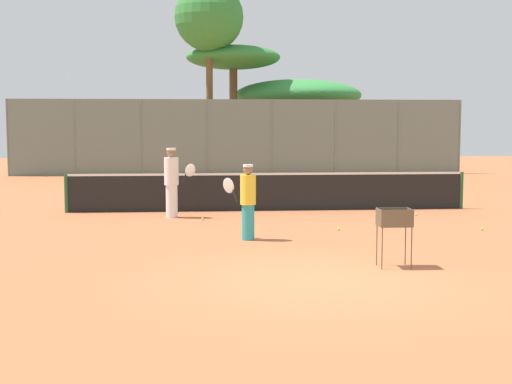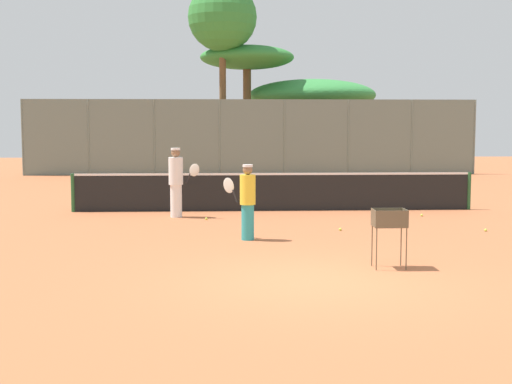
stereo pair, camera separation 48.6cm
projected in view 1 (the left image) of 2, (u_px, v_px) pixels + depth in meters
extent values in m
plane|color=#B7663D|center=(324.00, 281.00, 11.23)|extent=(80.00, 80.00, 0.00)
cylinder|color=#26592D|center=(66.00, 193.00, 19.65)|extent=(0.10, 0.10, 1.07)
cylinder|color=#26592D|center=(461.00, 190.00, 20.56)|extent=(0.10, 0.10, 1.07)
cube|color=black|center=(268.00, 193.00, 20.11)|extent=(11.22, 0.01, 1.01)
cube|color=white|center=(268.00, 174.00, 20.05)|extent=(11.22, 0.02, 0.06)
cylinder|color=slate|center=(7.00, 138.00, 32.87)|extent=(0.08, 0.08, 3.57)
cylinder|color=slate|center=(75.00, 137.00, 33.12)|extent=(0.08, 0.08, 3.57)
cylinder|color=slate|center=(141.00, 137.00, 33.36)|extent=(0.08, 0.08, 3.57)
cylinder|color=slate|center=(207.00, 137.00, 33.61)|extent=(0.08, 0.08, 3.57)
cylinder|color=slate|center=(272.00, 137.00, 33.86)|extent=(0.08, 0.08, 3.57)
cylinder|color=slate|center=(335.00, 137.00, 34.11)|extent=(0.08, 0.08, 3.57)
cylinder|color=slate|center=(398.00, 137.00, 34.36)|extent=(0.08, 0.08, 3.57)
cylinder|color=slate|center=(460.00, 137.00, 34.61)|extent=(0.08, 0.08, 3.57)
cube|color=slate|center=(239.00, 137.00, 33.74)|extent=(21.48, 0.01, 3.57)
cylinder|color=brown|center=(233.00, 120.00, 37.38)|extent=(0.42, 0.42, 5.24)
ellipsoid|color=#338438|center=(233.00, 57.00, 37.06)|extent=(4.90, 4.90, 1.23)
cylinder|color=brown|center=(298.00, 139.00, 39.24)|extent=(0.47, 0.47, 3.09)
ellipsoid|color=#388E42|center=(298.00, 95.00, 39.00)|extent=(6.93, 6.93, 1.73)
cylinder|color=brown|center=(210.00, 105.00, 35.45)|extent=(0.33, 0.33, 6.65)
sphere|color=#338438|center=(209.00, 17.00, 35.03)|extent=(3.41, 3.41, 3.41)
cylinder|color=white|center=(172.00, 201.00, 18.66)|extent=(0.30, 0.30, 0.86)
cylinder|color=white|center=(171.00, 171.00, 18.58)|extent=(0.38, 0.38, 0.72)
sphere|color=#8C6647|center=(171.00, 153.00, 18.54)|extent=(0.23, 0.23, 0.23)
cylinder|color=white|center=(171.00, 149.00, 18.53)|extent=(0.24, 0.24, 0.06)
cylinder|color=black|center=(184.00, 178.00, 18.47)|extent=(0.14, 0.09, 0.27)
ellipsoid|color=silver|center=(190.00, 170.00, 18.38)|extent=(0.37, 0.20, 0.43)
cylinder|color=teal|center=(248.00, 222.00, 15.11)|extent=(0.27, 0.27, 0.76)
cylinder|color=yellow|center=(248.00, 190.00, 15.04)|extent=(0.33, 0.33, 0.63)
sphere|color=#8C6647|center=(248.00, 170.00, 15.00)|extent=(0.21, 0.21, 0.21)
cylinder|color=white|center=(248.00, 166.00, 14.99)|extent=(0.22, 0.22, 0.05)
cylinder|color=black|center=(235.00, 196.00, 15.25)|extent=(0.13, 0.12, 0.27)
ellipsoid|color=silver|center=(228.00, 185.00, 15.33)|extent=(0.33, 0.28, 0.43)
cylinder|color=brown|center=(382.00, 249.00, 12.07)|extent=(0.02, 0.02, 0.72)
cylinder|color=brown|center=(412.00, 248.00, 12.11)|extent=(0.02, 0.02, 0.72)
cylinder|color=brown|center=(377.00, 245.00, 12.43)|extent=(0.02, 0.02, 0.72)
cylinder|color=brown|center=(405.00, 245.00, 12.47)|extent=(0.02, 0.02, 0.72)
cube|color=brown|center=(394.00, 226.00, 12.23)|extent=(0.55, 0.40, 0.01)
cube|color=brown|center=(398.00, 219.00, 12.02)|extent=(0.55, 0.01, 0.30)
cube|color=brown|center=(391.00, 216.00, 12.42)|extent=(0.55, 0.01, 0.30)
cube|color=brown|center=(379.00, 217.00, 12.20)|extent=(0.01, 0.40, 0.30)
cube|color=brown|center=(410.00, 217.00, 12.24)|extent=(0.01, 0.40, 0.30)
sphere|color=#D1E54C|center=(403.00, 220.00, 12.25)|extent=(0.07, 0.07, 0.07)
sphere|color=#D1E54C|center=(381.00, 220.00, 12.30)|extent=(0.07, 0.07, 0.07)
sphere|color=#D1E54C|center=(386.00, 224.00, 12.20)|extent=(0.07, 0.07, 0.07)
sphere|color=#D1E54C|center=(393.00, 224.00, 12.10)|extent=(0.07, 0.07, 0.07)
sphere|color=#D1E54C|center=(405.00, 220.00, 12.32)|extent=(0.07, 0.07, 0.07)
sphere|color=#D1E54C|center=(389.00, 223.00, 12.26)|extent=(0.07, 0.07, 0.07)
sphere|color=#D1E54C|center=(399.00, 224.00, 12.17)|extent=(0.07, 0.07, 0.07)
sphere|color=#D1E54C|center=(401.00, 223.00, 12.29)|extent=(0.07, 0.07, 0.07)
sphere|color=#D1E54C|center=(387.00, 223.00, 12.26)|extent=(0.07, 0.07, 0.07)
sphere|color=#D1E54C|center=(416.00, 214.00, 19.06)|extent=(0.07, 0.07, 0.07)
sphere|color=#D1E54C|center=(482.00, 229.00, 16.47)|extent=(0.07, 0.07, 0.07)
sphere|color=#D1E54C|center=(338.00, 229.00, 16.48)|extent=(0.07, 0.07, 0.07)
sphere|color=#D1E54C|center=(203.00, 219.00, 18.18)|extent=(0.07, 0.07, 0.07)
cube|color=#3F4C8C|center=(173.00, 161.00, 37.31)|extent=(4.20, 1.70, 0.90)
cube|color=#33383D|center=(169.00, 146.00, 37.21)|extent=(2.20, 1.50, 0.70)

